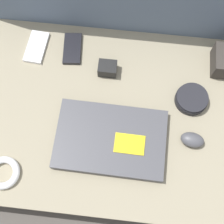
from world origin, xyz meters
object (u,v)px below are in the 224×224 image
(laptop, at_px, (111,139))
(speaker_puck, at_px, (192,99))
(computer_mouse, at_px, (192,140))
(charger_brick, at_px, (108,68))
(phone_black, at_px, (37,47))
(phone_silver, at_px, (72,49))

(laptop, relative_size, speaker_puck, 3.23)
(computer_mouse, distance_m, charger_brick, 0.35)
(phone_black, xyz_separation_m, charger_brick, (0.25, -0.06, 0.01))
(phone_silver, distance_m, phone_black, 0.12)
(laptop, xyz_separation_m, phone_silver, (-0.16, 0.30, -0.01))
(phone_silver, xyz_separation_m, charger_brick, (0.13, -0.07, 0.01))
(speaker_puck, xyz_separation_m, phone_silver, (-0.40, 0.14, -0.01))
(phone_black, distance_m, charger_brick, 0.26)
(charger_brick, bearing_deg, phone_silver, 151.86)
(computer_mouse, xyz_separation_m, speaker_puck, (-0.00, 0.13, -0.00))
(computer_mouse, distance_m, phone_silver, 0.50)
(speaker_puck, distance_m, charger_brick, 0.29)
(speaker_puck, relative_size, phone_silver, 0.86)
(computer_mouse, distance_m, speaker_puck, 0.13)
(laptop, relative_size, charger_brick, 5.59)
(phone_black, height_order, charger_brick, charger_brick)
(computer_mouse, height_order, speaker_puck, computer_mouse)
(laptop, bearing_deg, speaker_puck, 34.34)
(laptop, height_order, charger_brick, charger_brick)
(laptop, height_order, phone_silver, laptop)
(speaker_puck, bearing_deg, charger_brick, 164.73)
(phone_black, bearing_deg, charger_brick, -9.65)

